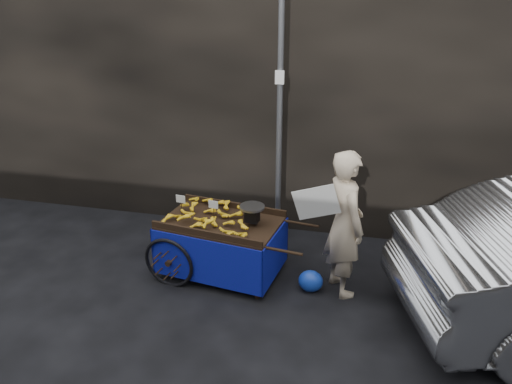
# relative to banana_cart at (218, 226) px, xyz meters

# --- Properties ---
(ground) EXTENTS (80.00, 80.00, 0.00)m
(ground) POSITION_rel_banana_cart_xyz_m (0.28, -0.18, -0.68)
(ground) COLOR black
(ground) RESTS_ON ground
(building_wall) EXTENTS (13.50, 2.00, 5.00)m
(building_wall) POSITION_rel_banana_cart_xyz_m (0.67, 2.42, 1.82)
(building_wall) COLOR black
(building_wall) RESTS_ON ground
(street_pole) EXTENTS (0.12, 0.10, 4.00)m
(street_pole) POSITION_rel_banana_cart_xyz_m (0.58, 1.12, 1.32)
(street_pole) COLOR slate
(street_pole) RESTS_ON ground
(banana_cart) EXTENTS (2.14, 1.21, 1.11)m
(banana_cart) POSITION_rel_banana_cart_xyz_m (0.00, 0.00, 0.00)
(banana_cart) COLOR black
(banana_cart) RESTS_ON ground
(vendor) EXTENTS (0.99, 0.80, 1.84)m
(vendor) POSITION_rel_banana_cart_xyz_m (1.59, -0.03, 0.24)
(vendor) COLOR #C4AF92
(vendor) RESTS_ON ground
(plastic_bag) EXTENTS (0.31, 0.25, 0.28)m
(plastic_bag) POSITION_rel_banana_cart_xyz_m (1.24, -0.16, -0.54)
(plastic_bag) COLOR #183DB8
(plastic_bag) RESTS_ON ground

